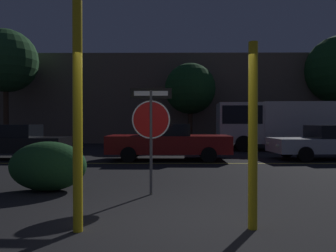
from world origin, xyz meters
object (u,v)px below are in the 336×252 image
yellow_pole_right (253,136)px  tree_0 (6,61)px  passing_car_1 (12,142)px  stop_sign (151,120)px  yellow_pole_left (78,116)px  tree_1 (190,89)px  hedge_bush_1 (48,166)px  passing_car_2 (168,142)px  delivery_truck (270,122)px  passing_car_3 (332,142)px

yellow_pole_right → tree_0: (-11.72, 16.17, 4.10)m
passing_car_1 → yellow_pole_right: bearing=-137.6°
stop_sign → passing_car_1: bearing=134.3°
yellow_pole_left → tree_1: (2.62, 17.34, 2.15)m
yellow_pole_left → hedge_bush_1: bearing=118.0°
yellow_pole_right → passing_car_2: yellow_pole_right is taller
passing_car_2 → delivery_truck: bearing=130.9°
delivery_truck → yellow_pole_right: bearing=165.0°
yellow_pole_left → tree_0: 19.11m
stop_sign → yellow_pole_left: bearing=-109.4°
hedge_bush_1 → delivery_truck: bearing=52.6°
hedge_bush_1 → passing_car_2: size_ratio=0.34×
passing_car_3 → delivery_truck: bearing=11.7°
tree_1 → stop_sign: bearing=-96.6°
stop_sign → passing_car_2: stop_sign is taller
yellow_pole_right → delivery_truck: bearing=72.1°
yellow_pole_left → passing_car_2: size_ratio=0.65×
passing_car_3 → passing_car_2: bearing=88.7°
passing_car_3 → tree_1: size_ratio=0.93×
yellow_pole_right → delivery_truck: yellow_pole_right is taller
passing_car_3 → delivery_truck: delivery_truck is taller
yellow_pole_left → tree_1: bearing=81.4°
passing_car_2 → hedge_bush_1: bearing=-23.2°
yellow_pole_left → delivery_truck: bearing=63.2°
yellow_pole_left → passing_car_3: size_ratio=0.64×
passing_car_3 → delivery_truck: 4.72m
yellow_pole_left → tree_1: 17.67m
stop_sign → delivery_truck: bearing=63.4°
stop_sign → passing_car_3: 9.70m
delivery_truck → stop_sign: bearing=154.9°
delivery_truck → tree_1: 6.13m
hedge_bush_1 → delivery_truck: (8.20, 10.71, 0.98)m
yellow_pole_left → passing_car_1: size_ratio=0.69×
yellow_pole_left → hedge_bush_1: yellow_pole_left is taller
tree_0 → passing_car_1: bearing=-61.6°
hedge_bush_1 → delivery_truck: size_ratio=0.28×
passing_car_3 → passing_car_1: bearing=86.6°
delivery_truck → tree_0: 16.72m
hedge_bush_1 → yellow_pole_left: bearing=-62.0°
passing_car_1 → passing_car_3: bearing=-89.1°
passing_car_3 → delivery_truck: (-1.19, 4.49, 0.82)m
hedge_bush_1 → passing_car_1: size_ratio=0.37×
yellow_pole_right → stop_sign: bearing=125.6°
stop_sign → tree_1: (1.73, 14.99, 2.17)m
yellow_pole_right → passing_car_1: 11.78m
hedge_bush_1 → passing_car_1: passing_car_1 is taller
passing_car_2 → tree_0: size_ratio=0.67×
stop_sign → tree_0: bearing=127.3°
yellow_pole_right → passing_car_1: yellow_pole_right is taller
hedge_bush_1 → passing_car_3: size_ratio=0.34×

